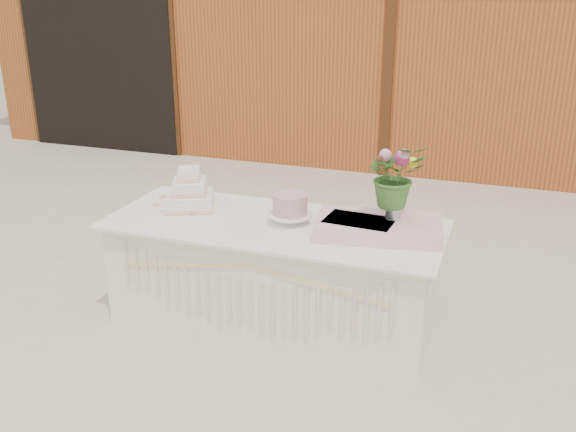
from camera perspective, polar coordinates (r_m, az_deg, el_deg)
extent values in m
plane|color=beige|center=(4.88, -1.19, -9.12)|extent=(80.00, 80.00, 0.00)
cube|color=#9F5321|center=(10.12, 11.24, 14.91)|extent=(12.00, 4.00, 3.00)
cube|color=black|center=(9.87, -16.40, 12.01)|extent=(2.40, 0.08, 2.20)
cube|color=white|center=(4.71, -1.23, -5.14)|extent=(2.28, 0.88, 0.75)
cube|color=white|center=(4.55, -1.26, -0.77)|extent=(2.40, 1.00, 0.02)
cube|color=white|center=(4.90, -8.68, 1.37)|extent=(0.44, 0.44, 0.11)
cube|color=#FDB9A0|center=(4.91, -8.66, 0.99)|extent=(0.46, 0.46, 0.03)
cube|color=white|center=(4.86, -8.75, 2.59)|extent=(0.32, 0.32, 0.10)
cube|color=#FDB9A0|center=(4.87, -8.73, 2.26)|extent=(0.33, 0.33, 0.03)
cube|color=white|center=(4.83, -8.81, 3.71)|extent=(0.21, 0.21, 0.09)
cube|color=#FDB9A0|center=(4.84, -8.79, 3.44)|extent=(0.22, 0.22, 0.03)
cylinder|color=white|center=(4.53, 0.19, -0.64)|extent=(0.27, 0.27, 0.02)
cylinder|color=white|center=(4.52, 0.19, -0.25)|extent=(0.08, 0.08, 0.05)
cylinder|color=white|center=(4.50, 0.19, 0.13)|extent=(0.31, 0.31, 0.01)
cylinder|color=#C89096|center=(4.48, 0.19, 1.07)|extent=(0.24, 0.24, 0.14)
cube|color=beige|center=(4.37, 8.05, -1.00)|extent=(0.90, 0.62, 0.11)
cylinder|color=#AEAEB3|center=(4.37, 9.32, 0.62)|extent=(0.10, 0.10, 0.14)
imported|color=#3B6729|center=(4.28, 9.54, 4.24)|extent=(0.51, 0.50, 0.44)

